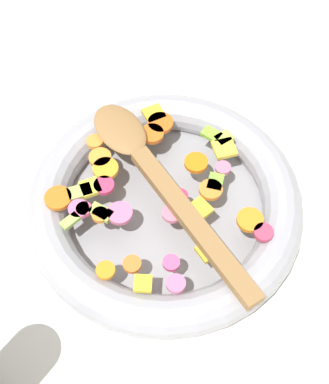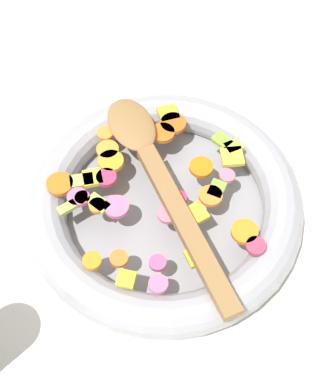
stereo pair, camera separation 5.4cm
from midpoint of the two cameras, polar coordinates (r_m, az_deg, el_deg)
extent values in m
plane|color=silver|center=(0.69, -2.26, -2.37)|extent=(4.00, 4.00, 0.00)
cylinder|color=gray|center=(0.68, -2.28, -2.12)|extent=(0.29, 0.29, 0.01)
torus|color=#9E9EA5|center=(0.66, -2.33, -1.30)|extent=(0.34, 0.34, 0.05)
cylinder|color=orange|center=(0.60, -8.91, -8.46)|extent=(0.03, 0.03, 0.01)
cylinder|color=orange|center=(0.66, 1.31, 2.80)|extent=(0.04, 0.04, 0.01)
cylinder|color=orange|center=(0.65, -13.61, -0.81)|extent=(0.04, 0.04, 0.01)
cylinder|color=orange|center=(0.69, -3.59, 6.07)|extent=(0.04, 0.04, 0.01)
cylinder|color=orange|center=(0.66, -8.63, 2.32)|extent=(0.04, 0.04, 0.01)
cylinder|color=orange|center=(0.68, -9.17, 3.48)|extent=(0.04, 0.04, 0.01)
cylinder|color=orange|center=(0.63, -9.31, -2.59)|extent=(0.03, 0.03, 0.01)
cylinder|color=orange|center=(0.62, 6.67, -3.16)|extent=(0.04, 0.04, 0.01)
cylinder|color=orange|center=(0.64, 2.57, 0.08)|extent=(0.04, 0.04, 0.01)
cylinder|color=orange|center=(0.70, -2.66, 7.21)|extent=(0.05, 0.05, 0.01)
cylinder|color=orange|center=(0.60, -6.09, -7.86)|extent=(0.03, 0.03, 0.01)
cylinder|color=orange|center=(0.69, -9.68, 5.16)|extent=(0.03, 0.03, 0.01)
cube|color=#B6CE4D|center=(0.69, 3.85, 5.77)|extent=(0.02, 0.02, 0.01)
cube|color=#AAC556|center=(0.65, -11.38, -0.16)|extent=(0.03, 0.03, 0.01)
cube|color=#88C335|center=(0.69, 2.80, 6.02)|extent=(0.02, 0.03, 0.01)
cube|color=#ADD34F|center=(0.63, -9.24, -2.33)|extent=(0.02, 0.03, 0.01)
cube|color=#81BC39|center=(0.65, 3.08, 0.87)|extent=(0.03, 0.03, 0.01)
cube|color=#A6D659|center=(0.63, -12.46, -3.22)|extent=(0.02, 0.01, 0.01)
cylinder|color=#D64E75|center=(0.64, -10.99, -1.99)|extent=(0.02, 0.02, 0.01)
cylinder|color=#DF4F84|center=(0.60, -1.90, -7.75)|extent=(0.03, 0.03, 0.01)
cylinder|color=#E06D8A|center=(0.66, 3.94, 2.41)|extent=(0.02, 0.02, 0.01)
cylinder|color=#DA365E|center=(0.65, -8.84, 0.53)|extent=(0.04, 0.04, 0.01)
cylinder|color=pink|center=(0.63, -7.24, -2.43)|extent=(0.04, 0.04, 0.01)
cylinder|color=#DA6D88|center=(0.62, -1.66, -2.49)|extent=(0.03, 0.03, 0.01)
cylinder|color=pink|center=(0.64, -11.54, -1.97)|extent=(0.03, 0.03, 0.01)
cylinder|color=#C92F5A|center=(0.64, -0.83, -0.67)|extent=(0.02, 0.02, 0.01)
cylinder|color=#C53B5A|center=(0.62, 8.06, -4.46)|extent=(0.03, 0.03, 0.01)
cylinder|color=pink|center=(0.59, -1.45, -9.94)|extent=(0.03, 0.03, 0.01)
cube|color=yellow|center=(0.65, -10.27, 0.32)|extent=(0.03, 0.03, 0.01)
cube|color=yellow|center=(0.63, 1.28, -2.04)|extent=(0.03, 0.03, 0.01)
cube|color=yellow|center=(0.68, 4.13, 4.51)|extent=(0.04, 0.04, 0.01)
cube|color=yellow|center=(0.71, -3.33, 8.16)|extent=(0.03, 0.03, 0.01)
cube|color=gold|center=(0.60, 2.05, -6.49)|extent=(0.03, 0.03, 0.01)
cube|color=gold|center=(0.59, -4.98, -9.90)|extent=(0.03, 0.03, 0.01)
cube|color=olive|center=(0.61, 0.46, -3.41)|extent=(0.07, 0.23, 0.01)
ellipsoid|color=olive|center=(0.69, -7.04, 6.54)|extent=(0.07, 0.10, 0.01)
camera|label=1|loc=(0.03, -92.42, -3.86)|focal=50.00mm
camera|label=2|loc=(0.03, 87.58, 3.86)|focal=50.00mm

